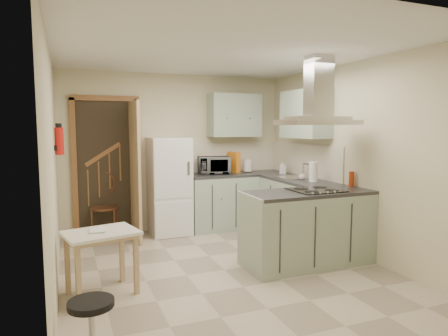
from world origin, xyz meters
name	(u,v)px	position (x,y,z in m)	size (l,w,h in m)	color
floor	(224,270)	(0.00, 0.00, 0.00)	(4.20, 4.20, 0.00)	#B4A48C
ceiling	(224,51)	(0.00, 0.00, 2.50)	(4.20, 4.20, 0.00)	silver
back_wall	(176,152)	(0.00, 2.10, 1.25)	(3.60, 3.60, 0.00)	beige
left_wall	(53,170)	(-1.80, 0.00, 1.25)	(4.20, 4.20, 0.00)	beige
right_wall	(352,159)	(1.80, 0.00, 1.25)	(4.20, 4.20, 0.00)	beige
doorway	(107,167)	(-1.10, 2.07, 1.05)	(1.10, 0.12, 2.10)	brown
fridge	(169,186)	(-0.20, 1.80, 0.75)	(0.60, 0.60, 1.50)	white
counter_back	(221,201)	(0.66, 1.80, 0.45)	(1.08, 0.60, 0.90)	#9EB2A0
counter_right	(287,205)	(1.50, 1.12, 0.45)	(0.60, 1.95, 0.90)	#9EB2A0
splashback	(231,157)	(0.96, 2.09, 1.15)	(1.68, 0.02, 0.50)	beige
wall_cabinet_back	(234,115)	(0.95, 1.93, 1.85)	(0.85, 0.35, 0.70)	#9EB2A0
wall_cabinet_right	(305,114)	(1.62, 0.85, 1.85)	(0.35, 0.90, 0.70)	#9EB2A0
peninsula	(308,228)	(1.02, -0.18, 0.45)	(1.55, 0.65, 0.90)	#9EB2A0
hob	(316,190)	(1.12, -0.18, 0.91)	(0.58, 0.50, 0.01)	black
extractor_hood	(318,122)	(1.12, -0.18, 1.72)	(0.90, 0.55, 0.10)	silver
sink	(293,177)	(1.50, 0.95, 0.91)	(0.45, 0.40, 0.01)	silver
fire_extinguisher	(59,141)	(-1.74, 0.90, 1.50)	(0.10, 0.10, 0.32)	#B2140F
drop_leaf_table	(102,263)	(-1.38, -0.16, 0.32)	(0.68, 0.51, 0.64)	tan
bentwood_chair	(104,208)	(-1.17, 1.95, 0.45)	(0.40, 0.40, 0.90)	#482218
stool	(92,329)	(-1.55, -1.30, 0.22)	(0.33, 0.33, 0.44)	black
microwave	(214,165)	(0.57, 1.88, 1.04)	(0.50, 0.34, 0.28)	black
kettle	(248,166)	(1.17, 1.84, 1.01)	(0.15, 0.15, 0.23)	silver
cereal_box	(234,162)	(0.94, 1.92, 1.07)	(0.09, 0.23, 0.34)	orange
soap_bottle	(282,167)	(1.60, 1.44, 1.01)	(0.10, 0.10, 0.22)	silver
paper_towel	(313,172)	(1.51, 0.44, 1.04)	(0.11, 0.11, 0.29)	white
cup	(302,177)	(1.50, 0.70, 0.94)	(0.10, 0.10, 0.08)	silver
red_bottle	(351,179)	(1.74, -0.07, 1.00)	(0.07, 0.07, 0.19)	#AC310E
book	(89,227)	(-1.49, -0.12, 0.69)	(0.16, 0.21, 0.09)	#973232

